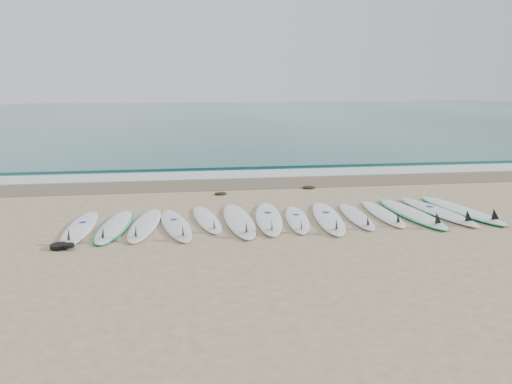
{
  "coord_description": "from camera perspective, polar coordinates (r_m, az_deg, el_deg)",
  "views": [
    {
      "loc": [
        -2.11,
        -10.57,
        3.06
      ],
      "look_at": [
        -0.44,
        1.15,
        0.4
      ],
      "focal_mm": 35.0,
      "sensor_mm": 36.0,
      "label": 1
    }
  ],
  "objects": [
    {
      "name": "surfboard_2",
      "position": [
        10.87,
        -12.62,
        -3.69
      ],
      "size": [
        0.83,
        2.63,
        0.33
      ],
      "rotation": [
        0.0,
        0.0,
        -0.11
      ],
      "color": "white",
      "rests_on": "ground"
    },
    {
      "name": "surfboard_6",
      "position": [
        11.1,
        1.47,
        -3.02
      ],
      "size": [
        0.86,
        2.84,
        0.36
      ],
      "rotation": [
        0.0,
        0.0,
        -0.1
      ],
      "color": "white",
      "rests_on": "ground"
    },
    {
      "name": "surfboard_4",
      "position": [
        11.09,
        -5.59,
        -3.14
      ],
      "size": [
        0.79,
        2.38,
        0.3
      ],
      "rotation": [
        0.0,
        0.0,
        0.13
      ],
      "color": "white",
      "rests_on": "ground"
    },
    {
      "name": "wet_sand_band",
      "position": [
        15.14,
        0.07,
        1.02
      ],
      "size": [
        120.0,
        1.8,
        0.01
      ],
      "primitive_type": "cube",
      "color": "brown",
      "rests_on": "ground"
    },
    {
      "name": "surfboard_13",
      "position": [
        12.78,
        22.49,
        -1.92
      ],
      "size": [
        1.17,
        2.96,
        0.37
      ],
      "rotation": [
        0.0,
        0.0,
        0.17
      ],
      "color": "white",
      "rests_on": "ground"
    },
    {
      "name": "ground",
      "position": [
        11.21,
        3.06,
        -3.21
      ],
      "size": [
        120.0,
        120.0,
        0.0
      ],
      "primitive_type": "plane",
      "color": "tan"
    },
    {
      "name": "ocean",
      "position": [
        43.23,
        -5.36,
        8.58
      ],
      "size": [
        120.0,
        55.0,
        0.03
      ],
      "primitive_type": "cube",
      "color": "#246963",
      "rests_on": "ground"
    },
    {
      "name": "surfboard_1",
      "position": [
        10.96,
        -15.91,
        -3.79
      ],
      "size": [
        0.86,
        2.6,
        0.32
      ],
      "rotation": [
        0.0,
        0.0,
        -0.1
      ],
      "color": "white",
      "rests_on": "ground"
    },
    {
      "name": "surfboard_12",
      "position": [
        12.41,
        20.19,
        -2.11
      ],
      "size": [
        1.03,
        2.87,
        0.36
      ],
      "rotation": [
        0.0,
        0.0,
        0.16
      ],
      "color": "white",
      "rests_on": "ground"
    },
    {
      "name": "surfboard_0",
      "position": [
        11.02,
        -19.53,
        -3.9
      ],
      "size": [
        0.59,
        2.62,
        0.33
      ],
      "rotation": [
        0.0,
        0.0,
        -0.02
      ],
      "color": "white",
      "rests_on": "ground"
    },
    {
      "name": "wave_crest",
      "position": [
        17.95,
        -1.25,
        3.01
      ],
      "size": [
        120.0,
        1.0,
        0.1
      ],
      "primitive_type": "cube",
      "color": "#246963",
      "rests_on": "ground"
    },
    {
      "name": "surfboard_10",
      "position": [
        11.87,
        14.38,
        -2.43
      ],
      "size": [
        0.54,
        2.39,
        0.31
      ],
      "rotation": [
        0.0,
        0.0,
        -0.02
      ],
      "color": "white",
      "rests_on": "ground"
    },
    {
      "name": "surfboard_8",
      "position": [
        11.24,
        8.28,
        -2.95
      ],
      "size": [
        0.91,
        2.86,
        0.36
      ],
      "rotation": [
        0.0,
        0.0,
        -0.12
      ],
      "color": "white",
      "rests_on": "ground"
    },
    {
      "name": "surfboard_7",
      "position": [
        11.08,
        4.75,
        -3.14
      ],
      "size": [
        0.74,
        2.35,
        0.3
      ],
      "rotation": [
        0.0,
        0.0,
        -0.11
      ],
      "color": "white",
      "rests_on": "ground"
    },
    {
      "name": "foam_band",
      "position": [
        16.49,
        -0.62,
        2.04
      ],
      "size": [
        120.0,
        1.4,
        0.04
      ],
      "primitive_type": "cube",
      "color": "silver",
      "rests_on": "ground"
    },
    {
      "name": "seaweed_near",
      "position": [
        13.66,
        -4.07,
        -0.17
      ],
      "size": [
        0.34,
        0.27,
        0.07
      ],
      "primitive_type": "ellipsoid",
      "color": "black",
      "rests_on": "ground"
    },
    {
      "name": "surfboard_9",
      "position": [
        11.52,
        11.45,
        -2.74
      ],
      "size": [
        0.6,
        2.33,
        0.3
      ],
      "rotation": [
        0.0,
        0.0,
        -0.05
      ],
      "color": "white",
      "rests_on": "ground"
    },
    {
      "name": "surfboard_11",
      "position": [
        12.08,
        17.42,
        -2.34
      ],
      "size": [
        0.93,
        2.9,
        0.36
      ],
      "rotation": [
        0.0,
        0.0,
        0.09
      ],
      "color": "white",
      "rests_on": "ground"
    },
    {
      "name": "seaweed_far",
      "position": [
        14.48,
        6.07,
        0.54
      ],
      "size": [
        0.39,
        0.3,
        0.07
      ],
      "primitive_type": "ellipsoid",
      "color": "black",
      "rests_on": "ground"
    },
    {
      "name": "leash_coil",
      "position": [
        9.99,
        -21.37,
        -5.79
      ],
      "size": [
        0.46,
        0.36,
        0.11
      ],
      "color": "black",
      "rests_on": "ground"
    },
    {
      "name": "surfboard_5",
      "position": [
        10.92,
        -1.93,
        -3.27
      ],
      "size": [
        0.7,
        2.89,
        0.37
      ],
      "rotation": [
        0.0,
        0.0,
        0.04
      ],
      "color": "white",
      "rests_on": "ground"
    },
    {
      "name": "surfboard_3",
      "position": [
        10.74,
        -9.12,
        -3.74
      ],
      "size": [
        0.96,
        2.63,
        0.33
      ],
      "rotation": [
        0.0,
        0.0,
        0.17
      ],
      "color": "white",
      "rests_on": "ground"
    }
  ]
}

